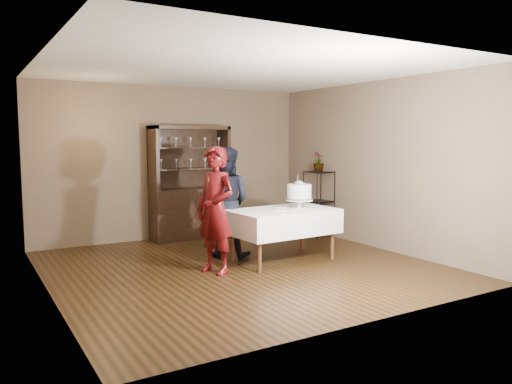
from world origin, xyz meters
TOP-DOWN VIEW (x-y plane):
  - floor at (0.00, 0.00)m, footprint 5.00×5.00m
  - ceiling at (0.00, 0.00)m, footprint 5.00×5.00m
  - back_wall at (0.00, 2.50)m, footprint 5.00×0.02m
  - wall_left at (-2.50, 0.00)m, footprint 0.02×5.00m
  - wall_right at (2.50, 0.00)m, footprint 0.02×5.00m
  - china_hutch at (0.20, 2.25)m, footprint 1.40×0.48m
  - plant_etagere at (2.28, 1.20)m, footprint 0.42×0.42m
  - cake_table at (0.69, -0.00)m, footprint 1.56×1.00m
  - woman at (-0.44, -0.10)m, footprint 0.59×0.71m
  - man at (0.09, 0.68)m, footprint 1.02×1.01m
  - cake at (0.98, -0.00)m, footprint 0.40×0.40m
  - plate_near at (0.59, -0.06)m, footprint 0.25×0.25m
  - plate_far at (0.74, 0.15)m, footprint 0.25×0.25m
  - potted_plant at (2.30, 1.24)m, footprint 0.27×0.27m

SIDE VIEW (x-z plane):
  - floor at x=0.00m, z-range 0.00..0.00m
  - cake_table at x=0.69m, z-range 0.20..0.95m
  - plant_etagere at x=2.28m, z-range 0.05..1.25m
  - china_hutch at x=0.20m, z-range -0.34..1.66m
  - plate_near at x=0.59m, z-range 0.76..0.77m
  - plate_far at x=0.74m, z-range 0.76..0.77m
  - man at x=0.09m, z-range 0.00..1.66m
  - woman at x=-0.44m, z-range 0.00..1.68m
  - cake at x=0.98m, z-range 0.70..1.25m
  - back_wall at x=0.00m, z-range 0.00..2.70m
  - wall_left at x=-2.50m, z-range 0.00..2.70m
  - wall_right at x=2.50m, z-range 0.00..2.70m
  - potted_plant at x=2.30m, z-range 1.19..1.54m
  - ceiling at x=0.00m, z-range 2.70..2.70m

